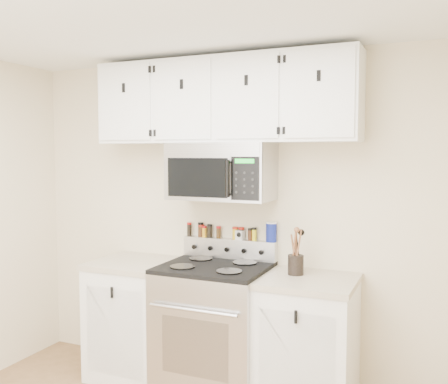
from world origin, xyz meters
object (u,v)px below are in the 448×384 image
(microwave, at_px, (221,171))
(utensil_crock, at_px, (296,263))
(range, at_px, (215,327))
(salt_canister, at_px, (271,232))

(microwave, height_order, utensil_crock, microwave)
(range, height_order, microwave, microwave)
(utensil_crock, distance_m, salt_canister, 0.36)
(range, bearing_deg, utensil_crock, 7.87)
(microwave, distance_m, salt_canister, 0.59)
(utensil_crock, bearing_deg, salt_canister, 140.53)
(range, xyz_separation_m, salt_canister, (0.34, 0.28, 0.69))
(microwave, bearing_deg, range, -90.23)
(range, distance_m, salt_canister, 0.82)
(range, bearing_deg, microwave, 89.77)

